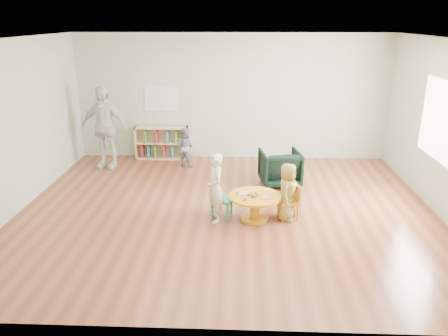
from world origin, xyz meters
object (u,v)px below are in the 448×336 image
at_px(armchair, 280,168).
at_px(toddler, 185,147).
at_px(kid_chair_left, 219,198).
at_px(activity_table, 255,203).
at_px(adult_caretaker, 104,127).
at_px(bookshelf, 162,143).
at_px(child_left, 215,188).
at_px(kid_chair_right, 291,200).
at_px(child_right, 288,192).

distance_m(armchair, toddler, 2.25).
relative_size(kid_chair_left, toddler, 0.69).
bearing_deg(activity_table, adult_caretaker, 141.48).
bearing_deg(toddler, bookshelf, -20.25).
distance_m(activity_table, child_left, 0.69).
xyz_separation_m(kid_chair_left, armchair, (1.10, 1.49, 0.02)).
bearing_deg(child_left, kid_chair_left, 145.82).
bearing_deg(kid_chair_right, bookshelf, 26.79).
relative_size(child_left, child_right, 1.18).
bearing_deg(kid_chair_left, child_right, 98.87).
height_order(kid_chair_left, child_right, child_right).
distance_m(kid_chair_left, adult_caretaker, 3.57).
relative_size(kid_chair_right, child_left, 0.52).
bearing_deg(bookshelf, armchair, -31.53).
xyz_separation_m(kid_chair_right, toddler, (-2.04, 2.57, 0.12)).
bearing_deg(kid_chair_left, bookshelf, -141.53).
bearing_deg(adult_caretaker, child_right, -26.66).
bearing_deg(child_right, bookshelf, 56.78).
bearing_deg(bookshelf, toddler, -41.02).
xyz_separation_m(activity_table, bookshelf, (-2.07, 3.19, 0.08)).
height_order(kid_chair_left, armchair, armchair).
bearing_deg(adult_caretaker, activity_table, -31.17).
bearing_deg(activity_table, armchair, 71.75).
distance_m(bookshelf, armchair, 3.05).
relative_size(kid_chair_right, adult_caretaker, 0.33).
height_order(activity_table, toddler, toddler).
bearing_deg(kid_chair_left, kid_chair_right, 101.65).
height_order(armchair, toddler, toddler).
distance_m(kid_chair_left, bookshelf, 3.43).
bearing_deg(toddler, kid_chair_left, 129.76).
relative_size(kid_chair_left, kid_chair_right, 1.03).
bearing_deg(kid_chair_right, armchair, -11.55).
xyz_separation_m(armchair, child_left, (-1.15, -1.67, 0.22)).
xyz_separation_m(bookshelf, child_right, (2.59, -3.16, 0.11)).
distance_m(kid_chair_right, child_left, 1.25).
distance_m(kid_chair_right, toddler, 3.28).
bearing_deg(bookshelf, kid_chair_right, -49.51).
distance_m(bookshelf, child_right, 4.09).
xyz_separation_m(kid_chair_right, child_right, (-0.06, -0.05, 0.16)).
relative_size(activity_table, bookshelf, 0.69).
xyz_separation_m(activity_table, adult_caretaker, (-3.15, 2.51, 0.60)).
bearing_deg(toddler, kid_chair_right, 149.15).
xyz_separation_m(armchair, adult_caretaker, (-3.68, 0.91, 0.54)).
xyz_separation_m(kid_chair_left, toddler, (-0.88, 2.55, 0.11)).
bearing_deg(child_left, child_right, 77.84).
relative_size(bookshelf, adult_caretaker, 0.68).
bearing_deg(kid_chair_left, activity_table, 92.40).
relative_size(kid_chair_left, child_left, 0.53).
distance_m(activity_table, kid_chair_right, 0.59).
height_order(armchair, child_right, child_right).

